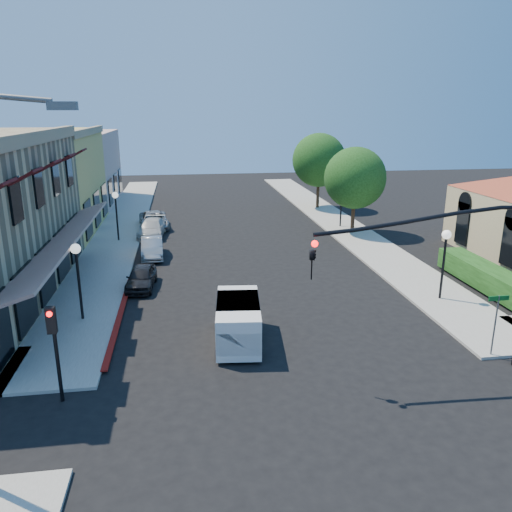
{
  "coord_description": "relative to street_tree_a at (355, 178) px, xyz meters",
  "views": [
    {
      "loc": [
        -3.88,
        -13.45,
        9.08
      ],
      "look_at": [
        -0.64,
        8.29,
        2.6
      ],
      "focal_mm": 35.0,
      "sensor_mm": 36.0,
      "label": 1
    }
  ],
  "objects": [
    {
      "name": "ground",
      "position": [
        -8.8,
        -22.0,
        -4.19
      ],
      "size": [
        120.0,
        120.0,
        0.0
      ],
      "primitive_type": "plane",
      "color": "black",
      "rests_on": "ground"
    },
    {
      "name": "sidewalk_left",
      "position": [
        -17.55,
        5.0,
        -4.13
      ],
      "size": [
        3.5,
        50.0,
        0.12
      ],
      "primitive_type": "cube",
      "color": "gray",
      "rests_on": "ground"
    },
    {
      "name": "sidewalk_right",
      "position": [
        -0.05,
        5.0,
        -4.13
      ],
      "size": [
        3.5,
        50.0,
        0.12
      ],
      "primitive_type": "cube",
      "color": "gray",
      "rests_on": "ground"
    },
    {
      "name": "curb_red_strip",
      "position": [
        -15.7,
        -14.0,
        -4.19
      ],
      "size": [
        0.25,
        10.0,
        0.06
      ],
      "primitive_type": "cube",
      "color": "maroon",
      "rests_on": "ground"
    },
    {
      "name": "yellow_stucco_building",
      "position": [
        -24.3,
        4.0,
        -0.39
      ],
      "size": [
        10.0,
        12.0,
        7.6
      ],
      "primitive_type": "cube",
      "color": "tan",
      "rests_on": "ground"
    },
    {
      "name": "pink_stucco_building",
      "position": [
        -24.3,
        16.0,
        -0.69
      ],
      "size": [
        10.0,
        12.0,
        7.0
      ],
      "primitive_type": "cube",
      "color": "#C9A498",
      "rests_on": "ground"
    },
    {
      "name": "hedge",
      "position": [
        2.9,
        -13.0,
        -4.19
      ],
      "size": [
        1.4,
        8.0,
        1.1
      ],
      "primitive_type": "cube",
      "color": "#183C11",
      "rests_on": "ground"
    },
    {
      "name": "street_tree_a",
      "position": [
        0.0,
        0.0,
        0.0
      ],
      "size": [
        4.56,
        4.56,
        6.48
      ],
      "color": "black",
      "rests_on": "ground"
    },
    {
      "name": "street_tree_b",
      "position": [
        0.0,
        10.0,
        0.35
      ],
      "size": [
        4.94,
        4.94,
        7.02
      ],
      "color": "black",
      "rests_on": "ground"
    },
    {
      "name": "signal_mast_arm",
      "position": [
        -2.94,
        -20.5,
        -0.11
      ],
      "size": [
        8.01,
        0.39,
        6.0
      ],
      "color": "black",
      "rests_on": "ground"
    },
    {
      "name": "secondary_signal",
      "position": [
        -16.8,
        -20.59,
        -1.88
      ],
      "size": [
        0.28,
        0.42,
        3.32
      ],
      "color": "black",
      "rests_on": "ground"
    },
    {
      "name": "street_name_sign",
      "position": [
        -1.3,
        -19.8,
        -2.5
      ],
      "size": [
        0.8,
        0.06,
        2.5
      ],
      "color": "#595B5E",
      "rests_on": "ground"
    },
    {
      "name": "lamppost_left_near",
      "position": [
        -17.3,
        -14.0,
        -1.46
      ],
      "size": [
        0.44,
        0.44,
        3.57
      ],
      "color": "black",
      "rests_on": "ground"
    },
    {
      "name": "lamppost_left_far",
      "position": [
        -17.3,
        0.0,
        -1.46
      ],
      "size": [
        0.44,
        0.44,
        3.57
      ],
      "color": "black",
      "rests_on": "ground"
    },
    {
      "name": "lamppost_right_near",
      "position": [
        -0.3,
        -14.0,
        -1.46
      ],
      "size": [
        0.44,
        0.44,
        3.57
      ],
      "color": "black",
      "rests_on": "ground"
    },
    {
      "name": "lamppost_right_far",
      "position": [
        -0.3,
        2.0,
        -1.46
      ],
      "size": [
        0.44,
        0.44,
        3.57
      ],
      "color": "black",
      "rests_on": "ground"
    },
    {
      "name": "white_van",
      "position": [
        -10.68,
        -17.16,
        -3.19
      ],
      "size": [
        2.08,
        4.06,
        1.73
      ],
      "color": "silver",
      "rests_on": "ground"
    },
    {
      "name": "parked_car_a",
      "position": [
        -15.0,
        -10.0,
        -3.61
      ],
      "size": [
        1.66,
        3.53,
        1.17
      ],
      "primitive_type": "imported",
      "rotation": [
        0.0,
        0.0,
        -0.08
      ],
      "color": "black",
      "rests_on": "ground"
    },
    {
      "name": "parked_car_b",
      "position": [
        -14.72,
        -4.26,
        -3.57
      ],
      "size": [
        1.51,
        3.84,
        1.25
      ],
      "primitive_type": "imported",
      "rotation": [
        0.0,
        0.0,
        0.05
      ],
      "color": "#9D9FA2",
      "rests_on": "ground"
    },
    {
      "name": "parked_car_c",
      "position": [
        -15.0,
        1.23,
        -3.56
      ],
      "size": [
        2.18,
        4.5,
        1.26
      ],
      "primitive_type": "imported",
      "rotation": [
        0.0,
        0.0,
        -0.1
      ],
      "color": "#B8B8B6",
      "rests_on": "ground"
    },
    {
      "name": "parked_car_d",
      "position": [
        -15.0,
        4.0,
        -3.55
      ],
      "size": [
        2.64,
        4.83,
        1.28
      ],
      "primitive_type": "imported",
      "rotation": [
        0.0,
        0.0,
        0.11
      ],
      "color": "#95979A",
      "rests_on": "ground"
    }
  ]
}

